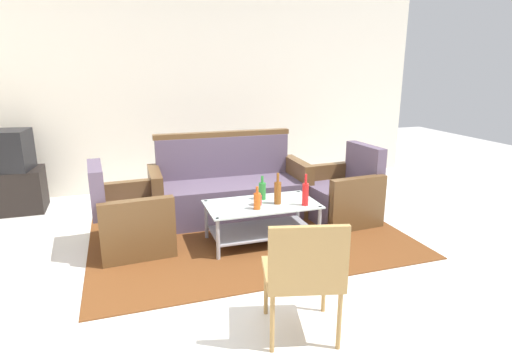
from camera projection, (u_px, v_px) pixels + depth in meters
name	position (u px, v px, depth m)	size (l,w,h in m)	color
ground_plane	(287.00, 275.00, 3.59)	(14.00, 14.00, 0.00)	silver
wall_back	(208.00, 89.00, 6.02)	(6.52, 0.12, 2.80)	silver
rug	(249.00, 236.00, 4.39)	(3.17, 2.14, 0.01)	brown
couch	(229.00, 190.00, 4.91)	(1.81, 0.77, 0.96)	#5B4C60
armchair_left	(130.00, 220.00, 4.05)	(0.74, 0.80, 0.85)	#5B4C60
armchair_right	(343.00, 196.00, 4.81)	(0.75, 0.80, 0.85)	#5B4C60
coffee_table	(262.00, 217.00, 4.19)	(1.10, 0.60, 0.40)	silver
bottle_brown	(278.00, 192.00, 4.12)	(0.07, 0.07, 0.31)	brown
bottle_red	(305.00, 194.00, 4.08)	(0.06, 0.06, 0.31)	red
bottle_green	(262.00, 190.00, 4.27)	(0.07, 0.07, 0.24)	#2D8C38
bottle_orange	(257.00, 201.00, 3.98)	(0.07, 0.07, 0.22)	#D85919
cup	(258.00, 200.00, 4.10)	(0.08, 0.08, 0.10)	red
tv_stand	(8.00, 191.00, 5.07)	(0.80, 0.50, 0.52)	black
television	(2.00, 151.00, 4.94)	(0.66, 0.52, 0.48)	black
wicker_chair	(304.00, 270.00, 2.64)	(0.58, 0.58, 0.84)	#AD844C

